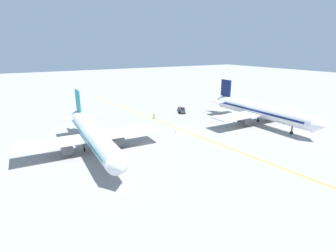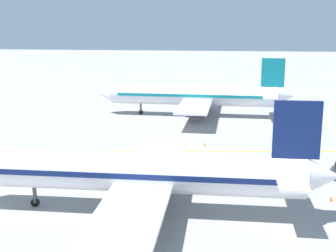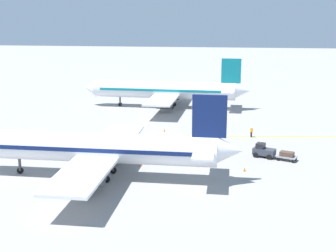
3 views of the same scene
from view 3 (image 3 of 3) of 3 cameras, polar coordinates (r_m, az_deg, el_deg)
ground_plane at (r=76.86m, az=-0.91°, el=-1.19°), size 400.00×400.00×0.00m
apron_yellow_centreline at (r=76.86m, az=-0.91°, el=-1.19°), size 12.54×119.42×0.01m
airplane_at_gate at (r=57.35m, az=-8.68°, el=-2.71°), size 28.05×35.43×10.60m
airplane_adjacent_stand at (r=98.90m, az=-0.26°, el=4.37°), size 28.19×35.50×10.60m
baggage_tug_dark at (r=66.77m, az=11.57°, el=-2.98°), size 2.61×3.34×2.11m
baggage_cart_trailing at (r=65.95m, az=14.29°, el=-3.47°), size 2.27×2.94×1.24m
ground_crew_worker at (r=76.96m, az=10.13°, el=-0.68°), size 0.46×0.42×1.68m
traffic_cone_near_nose at (r=60.63m, az=9.31°, el=-5.23°), size 0.32×0.32×0.55m
traffic_cone_mid_apron at (r=66.00m, az=0.07°, el=-3.46°), size 0.32×0.32×0.55m
traffic_cone_by_wingtip at (r=79.38m, az=-0.44°, el=-0.50°), size 0.32×0.32×0.55m
traffic_cone_far_edge at (r=61.82m, az=-3.39°, el=-4.69°), size 0.32×0.32×0.55m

